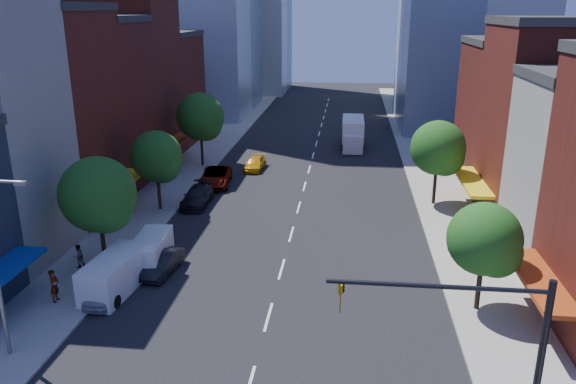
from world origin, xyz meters
name	(u,v)px	position (x,y,z in m)	size (l,w,h in m)	color
sidewalk_left	(203,156)	(-12.50, 40.00, 0.07)	(5.00, 120.00, 0.15)	gray
sidewalk_right	(425,162)	(12.50, 40.00, 0.07)	(5.00, 120.00, 0.15)	gray
bldg_left_2	(31,117)	(-21.00, 20.50, 8.00)	(12.00, 9.00, 16.00)	#5A1C15
bldg_left_3	(81,106)	(-21.00, 29.00, 7.50)	(12.00, 8.00, 15.00)	#581B16
bldg_left_4	(116,84)	(-21.00, 37.50, 8.50)	(12.00, 9.00, 17.00)	#5A1C15
bldg_left_5	(148,90)	(-21.00, 47.00, 6.50)	(12.00, 10.00, 13.00)	#581B16
bldg_right_2	(570,126)	(21.00, 24.00, 7.50)	(12.00, 10.00, 15.00)	#5A1C15
bldg_right_3	(530,116)	(21.00, 34.00, 6.50)	(12.00, 10.00, 13.00)	#581B16
tree_left_near	(100,197)	(-11.35, 10.92, 4.87)	(4.80, 4.80, 7.30)	black
tree_left_mid	(158,159)	(-11.35, 21.92, 4.53)	(4.20, 4.20, 6.65)	black
tree_left_far	(202,119)	(-11.35, 35.92, 5.20)	(5.00, 5.00, 7.75)	black
tree_right_near	(487,242)	(11.65, 7.92, 4.19)	(4.00, 4.00, 6.20)	black
tree_right_far	(440,150)	(11.65, 25.92, 4.86)	(4.60, 4.60, 7.20)	black
parked_car_front	(108,290)	(-9.50, 6.83, 0.65)	(1.54, 3.83, 1.30)	#A4A3A8
parked_car_second	(163,263)	(-7.50, 10.65, 0.67)	(1.42, 4.07, 1.34)	black
parked_car_third	(215,177)	(-8.55, 29.54, 0.82)	(2.72, 5.90, 1.64)	#999999
parked_car_rear	(198,196)	(-8.75, 23.84, 0.76)	(2.12, 5.22, 1.52)	black
cargo_van_near	(114,275)	(-9.51, 7.80, 1.11)	(2.60, 5.42, 2.23)	silver
cargo_van_far	(151,252)	(-8.59, 11.55, 0.99)	(2.20, 4.82, 2.00)	white
taxi	(255,164)	(-5.68, 35.36, 0.64)	(1.79, 4.40, 1.28)	orange
traffic_car_oncoming	(348,138)	(3.98, 48.56, 0.68)	(1.44, 4.13, 1.36)	black
traffic_car_far	(353,120)	(4.59, 60.85, 0.69)	(1.63, 4.04, 1.38)	#999999
box_truck	(353,134)	(4.50, 46.78, 1.61)	(2.72, 8.50, 3.41)	silver
pedestrian_near	(54,286)	(-12.33, 6.15, 1.12)	(0.71, 0.47, 1.95)	#999999
pedestrian_far	(78,256)	(-13.09, 10.58, 0.92)	(0.75, 0.58, 1.54)	#999999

